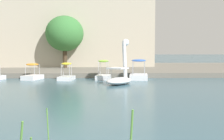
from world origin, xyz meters
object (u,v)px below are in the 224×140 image
Objects in this scene: pedal_boat_yellow at (66,75)px; pedal_boat_orange at (33,75)px; pedal_boat_blue at (139,73)px; swan_boat at (120,76)px; pedal_boat_lime at (103,74)px; tree_broadleaf_right at (65,34)px.

pedal_boat_yellow reaches higher than pedal_boat_orange.
pedal_boat_blue is 1.32× the size of pedal_boat_yellow.
pedal_boat_lime is at bearing 109.66° from swan_boat.
swan_boat is 1.74× the size of pedal_boat_yellow.
swan_boat is at bearing -70.34° from pedal_boat_lime.
tree_broadleaf_right is at bearing 98.96° from pedal_boat_yellow.
pedal_boat_blue reaches higher than pedal_boat_yellow.
swan_boat is 5.11m from pedal_boat_yellow.
pedal_boat_blue reaches higher than pedal_boat_orange.
pedal_boat_orange is at bearing 179.84° from pedal_boat_blue.
tree_broadleaf_right reaches higher than pedal_boat_blue.
swan_boat is 0.53× the size of tree_broadleaf_right.
pedal_boat_yellow is at bearing -176.69° from pedal_boat_blue.
swan_boat is at bearing -25.45° from pedal_boat_orange.
tree_broadleaf_right is (1.26, 9.44, 3.95)m from pedal_boat_orange.
tree_broadleaf_right is at bearing 82.37° from pedal_boat_orange.
pedal_boat_yellow is 0.87× the size of pedal_boat_orange.
pedal_boat_orange is at bearing 172.60° from pedal_boat_yellow.
pedal_boat_blue reaches higher than pedal_boat_lime.
swan_boat is 1.68× the size of pedal_boat_lime.
swan_boat reaches higher than pedal_boat_orange.
pedal_boat_yellow is (-4.17, 2.96, -0.23)m from swan_boat.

